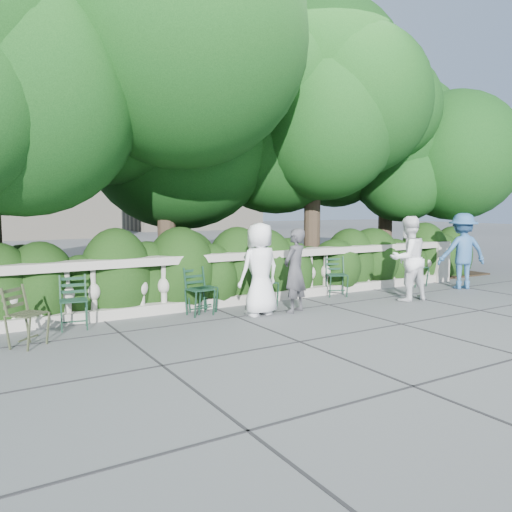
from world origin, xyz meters
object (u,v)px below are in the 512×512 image
chair_c (268,307)px  person_casual_man (408,259)px  chair_a (75,331)px  person_older_blue (462,251)px  chair_e (338,297)px  chair_weathered (38,348)px  person_businessman (260,269)px  chair_d (204,317)px  person_woman_grey (295,270)px  chair_b (208,314)px  chair_f (421,287)px

chair_c → person_casual_man: person_casual_man is taller
chair_a → person_older_blue: size_ratio=0.49×
chair_a → chair_e: same height
chair_c → chair_weathered: 4.10m
chair_c → person_businessman: bearing=-130.2°
person_older_blue → person_businessman: bearing=23.5°
chair_a → chair_d: same height
person_woman_grey → chair_e: bearing=179.7°
chair_b → chair_d: same height
chair_f → chair_weathered: (-8.33, -0.77, 0.00)m
chair_f → person_woman_grey: (-4.10, -0.71, 0.74)m
person_businessman → person_woman_grey: 0.66m
person_older_blue → chair_b: bearing=18.3°
chair_a → chair_d: bearing=7.1°
chair_a → chair_b: bearing=11.8°
chair_f → chair_b: bearing=-177.4°
chair_a → chair_b: (2.25, 0.09, 0.00)m
person_woman_grey → chair_b: bearing=-49.5°
chair_f → person_older_blue: (0.62, -0.61, 0.86)m
chair_d → person_casual_man: size_ratio=0.50×
chair_f → chair_weathered: size_ratio=1.00×
chair_b → chair_c: (1.20, -0.09, 0.00)m
chair_c → person_woman_grey: person_woman_grey is taller
chair_e → chair_f: same height
person_woman_grey → chair_d: bearing=-41.4°
chair_a → chair_weathered: bearing=-123.4°
chair_a → person_woman_grey: size_ratio=0.56×
chair_c → person_casual_man: size_ratio=0.50×
chair_f → person_businessman: (-4.75, -0.59, 0.80)m
chair_a → person_casual_man: person_casual_man is taller
chair_e → person_older_blue: (3.12, -0.60, 0.86)m
chair_c → chair_d: (-1.35, -0.09, 0.00)m
chair_b → chair_f: size_ratio=1.00×
chair_weathered → person_businessman: person_businessman is taller
chair_e → person_woman_grey: size_ratio=0.56×
chair_d → chair_e: (3.14, 0.20, 0.00)m
chair_a → person_woman_grey: bearing=0.5°
person_casual_man → chair_e: bearing=-39.7°
chair_weathered → person_businessman: size_ratio=0.53×
chair_e → chair_f: bearing=26.0°
chair_c → chair_e: size_ratio=1.00×
chair_d → chair_e: bearing=-0.9°
chair_a → chair_b: same height
chair_e → chair_a: bearing=-153.2°
chair_d → person_woman_grey: bearing=-22.3°
chair_a → person_woman_grey: 3.75m
chair_b → person_older_blue: (6.11, -0.57, 0.86)m
chair_b → chair_d: bearing=-139.8°
person_woman_grey → chair_weathered: bearing=-22.9°
chair_weathered → person_woman_grey: size_ratio=0.56×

